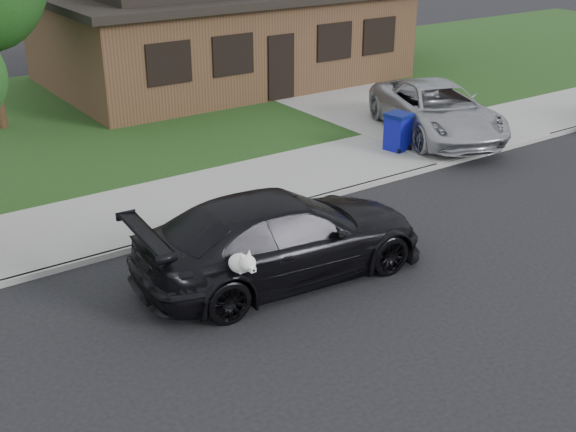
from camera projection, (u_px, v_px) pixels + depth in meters
ground at (429, 258)px, 13.78m from camera, size 120.00×120.00×0.00m
sidewalk at (282, 179)px, 17.52m from camera, size 60.00×3.00×0.12m
curb at (319, 198)px, 16.39m from camera, size 60.00×0.12×0.12m
lawn at (145, 107)px, 23.55m from camera, size 60.00×13.00×0.13m
driveway at (346, 99)px, 24.40m from camera, size 4.50×13.00×0.14m
sedan at (282, 237)px, 12.84m from camera, size 5.55×2.68×1.57m
minivan at (437, 110)px, 20.24m from camera, size 4.05×5.71×1.44m
recycling_bin at (398, 131)px, 19.17m from camera, size 0.71×0.71×1.00m
house at (219, 23)px, 26.29m from camera, size 12.60×8.60×4.65m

